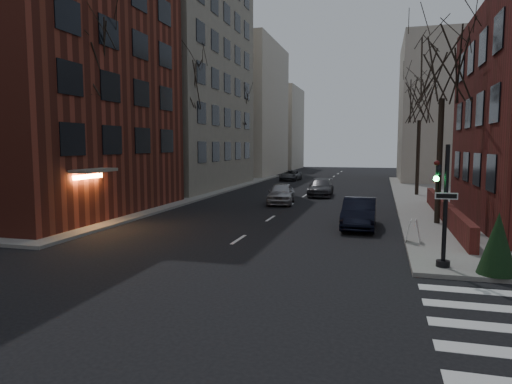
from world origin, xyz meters
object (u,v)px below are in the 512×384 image
(traffic_signal, at_px, (443,214))
(streetlamp_near, at_px, (168,144))
(tree_left_c, at_px, (238,108))
(car_lane_far, at_px, (291,175))
(tree_right_b, at_px, (420,101))
(streetlamp_far, at_px, (249,144))
(tree_left_a, at_px, (86,60))
(tree_right_a, at_px, (443,66))
(car_lane_gray, at_px, (321,188))
(car_lane_silver, at_px, (281,193))
(parked_sedan, at_px, (359,213))
(tree_left_b, at_px, (183,82))
(evergreen_shrub, at_px, (498,243))
(sandwich_board, at_px, (413,231))

(traffic_signal, distance_m, streetlamp_near, 20.86)
(tree_left_c, bearing_deg, car_lane_far, 50.71)
(traffic_signal, height_order, car_lane_far, traffic_signal)
(tree_right_b, height_order, streetlamp_far, tree_right_b)
(tree_left_a, distance_m, car_lane_far, 32.91)
(tree_right_a, relative_size, streetlamp_far, 1.55)
(tree_left_a, bearing_deg, tree_right_b, 45.64)
(tree_right_a, xyz_separation_m, car_lane_far, (-13.00, 27.62, -7.42))
(car_lane_far, bearing_deg, car_lane_gray, -68.26)
(tree_right_a, relative_size, car_lane_silver, 2.23)
(streetlamp_far, xyz_separation_m, parked_sedan, (13.17, -25.66, -3.49))
(streetlamp_far, relative_size, car_lane_silver, 1.44)
(streetlamp_near, bearing_deg, tree_left_b, 98.53)
(streetlamp_far, height_order, evergreen_shrub, streetlamp_far)
(tree_left_b, distance_m, parked_sedan, 18.70)
(tree_left_a, relative_size, tree_left_c, 1.06)
(streetlamp_near, bearing_deg, parked_sedan, -23.27)
(traffic_signal, distance_m, car_lane_far, 38.61)
(traffic_signal, bearing_deg, tree_right_b, 87.85)
(car_lane_gray, bearing_deg, sandwich_board, -73.56)
(car_lane_far, relative_size, evergreen_shrub, 2.25)
(car_lane_silver, bearing_deg, streetlamp_far, 106.29)
(tree_left_c, relative_size, car_lane_gray, 2.06)
(tree_right_b, bearing_deg, tree_right_a, -90.00)
(traffic_signal, bearing_deg, evergreen_shrub, -17.76)
(tree_left_b, distance_m, tree_right_b, 18.64)
(traffic_signal, xyz_separation_m, tree_left_a, (-16.74, 5.01, 6.56))
(tree_right_b, xyz_separation_m, parked_sedan, (-3.83, -15.66, -6.84))
(tree_left_a, distance_m, parked_sedan, 15.96)
(car_lane_silver, bearing_deg, tree_left_b, 162.92)
(traffic_signal, bearing_deg, tree_left_a, 163.35)
(car_lane_silver, height_order, car_lane_far, car_lane_silver)
(car_lane_silver, height_order, sandwich_board, car_lane_silver)
(tree_left_a, distance_m, streetlamp_far, 28.32)
(streetlamp_near, xyz_separation_m, car_lane_far, (4.00, 23.62, -3.63))
(car_lane_far, xyz_separation_m, sandwich_board, (11.50, -32.85, 0.02))
(streetlamp_far, bearing_deg, sandwich_board, -62.06)
(tree_left_b, distance_m, car_lane_silver, 11.53)
(tree_right_a, distance_m, evergreen_shrub, 11.77)
(traffic_signal, xyz_separation_m, parked_sedan, (-2.97, 7.34, -1.16))
(parked_sedan, bearing_deg, evergreen_shrub, -59.88)
(tree_left_b, height_order, sandwich_board, tree_left_b)
(tree_left_b, distance_m, streetlamp_near, 6.18)
(streetlamp_far, bearing_deg, tree_left_b, -92.15)
(tree_right_a, bearing_deg, tree_right_b, 90.00)
(streetlamp_near, height_order, car_lane_silver, streetlamp_near)
(streetlamp_far, relative_size, car_lane_gray, 1.33)
(car_lane_gray, relative_size, sandwich_board, 5.00)
(parked_sedan, bearing_deg, car_lane_far, 107.58)
(car_lane_gray, xyz_separation_m, evergreen_shrub, (8.20, -21.73, 0.44))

